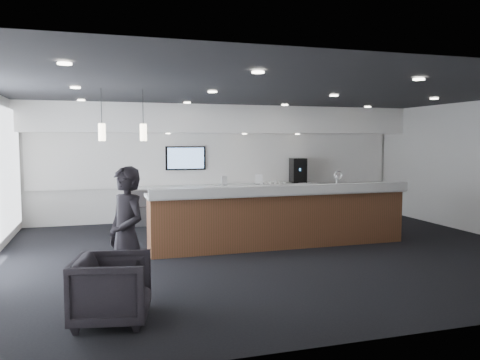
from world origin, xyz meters
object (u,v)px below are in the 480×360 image
object	(u,v)px
coffee_machine	(298,170)
lounge_guest	(127,236)
armchair	(112,289)
service_counter	(280,218)

from	to	relation	value
coffee_machine	lounge_guest	size ratio (longest dim) A/B	0.38
coffee_machine	armchair	size ratio (longest dim) A/B	0.78
service_counter	armchair	bearing A→B (deg)	-136.97
armchair	lounge_guest	xyz separation A→B (m)	(0.20, 0.55, 0.50)
lounge_guest	service_counter	bearing A→B (deg)	102.29
coffee_machine	armchair	distance (m)	8.22
armchair	service_counter	bearing A→B (deg)	-36.09
coffee_machine	armchair	xyz separation A→B (m)	(-5.12, -6.36, -0.89)
coffee_machine	armchair	bearing A→B (deg)	-123.76
coffee_machine	armchair	world-z (taller)	coffee_machine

